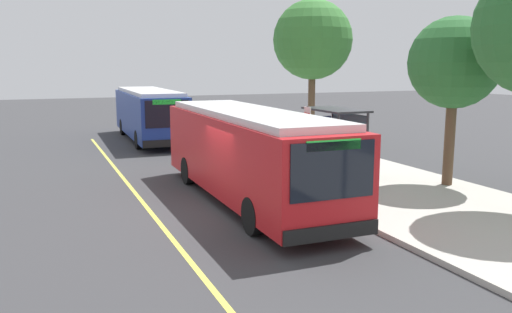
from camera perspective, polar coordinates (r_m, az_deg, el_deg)
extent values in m
plane|color=#38383A|center=(16.02, -2.97, -5.91)|extent=(120.00, 120.00, 0.00)
cube|color=#B7B2A8|center=(18.82, 14.52, -3.60)|extent=(44.00, 6.40, 0.15)
cube|color=#E0D64C|center=(15.45, -10.72, -6.66)|extent=(36.00, 0.14, 0.01)
cube|color=red|center=(16.86, -0.87, 0.29)|extent=(10.58, 2.63, 2.40)
cube|color=silver|center=(16.70, -0.88, 4.70)|extent=(9.73, 2.37, 0.20)
cube|color=black|center=(12.09, 8.34, -1.54)|extent=(0.06, 2.17, 1.34)
cube|color=black|center=(17.32, 3.11, 1.50)|extent=(9.29, 0.11, 1.06)
cube|color=white|center=(17.55, 3.08, -2.60)|extent=(10.03, 0.10, 0.28)
cube|color=#26D83F|center=(11.99, 8.42, 1.22)|extent=(0.04, 1.40, 0.24)
cube|color=black|center=(12.44, 8.20, -8.12)|extent=(0.10, 2.50, 0.36)
cylinder|color=black|center=(14.70, 8.07, -5.43)|extent=(1.00, 0.29, 1.00)
cylinder|color=black|center=(13.71, -0.35, -6.45)|extent=(1.00, 0.29, 1.00)
cylinder|color=black|center=(20.37, -1.09, -1.05)|extent=(1.00, 0.29, 1.00)
cylinder|color=black|center=(19.67, -7.38, -1.52)|extent=(1.00, 0.29, 1.00)
cube|color=navy|center=(31.46, -11.48, 4.54)|extent=(10.41, 2.83, 2.40)
cube|color=silver|center=(31.37, -11.56, 6.90)|extent=(9.57, 2.55, 0.20)
cube|color=black|center=(26.35, -9.57, 4.55)|extent=(0.10, 2.17, 1.34)
cube|color=black|center=(31.68, -9.19, 5.17)|extent=(9.10, 0.28, 1.06)
cube|color=yellow|center=(31.81, -9.12, 2.89)|extent=(9.82, 0.29, 0.28)
cube|color=#26D83F|center=(26.30, -9.61, 5.83)|extent=(0.07, 1.40, 0.24)
cube|color=black|center=(26.50, -9.48, 1.42)|extent=(0.15, 2.50, 0.36)
cylinder|color=black|center=(28.68, -8.03, 2.03)|extent=(1.01, 0.31, 1.00)
cylinder|color=black|center=(28.25, -12.60, 1.77)|extent=(1.01, 0.31, 1.00)
cylinder|color=black|center=(34.81, -10.42, 3.33)|extent=(1.01, 0.31, 1.00)
cylinder|color=black|center=(34.46, -14.20, 3.13)|extent=(1.01, 0.31, 1.00)
cylinder|color=#333338|center=(20.81, 11.91, 1.35)|extent=(0.10, 0.10, 2.40)
cylinder|color=#333338|center=(20.11, 8.85, 1.15)|extent=(0.10, 0.10, 2.40)
cylinder|color=#333338|center=(22.98, 8.24, 2.24)|extent=(0.10, 0.10, 2.40)
cylinder|color=#333338|center=(22.34, 5.37, 2.09)|extent=(0.10, 0.10, 2.40)
cube|color=#333338|center=(21.40, 8.61, 5.02)|extent=(2.90, 1.60, 0.08)
cube|color=#4C606B|center=(21.88, 9.98, 1.82)|extent=(2.47, 0.04, 2.16)
cube|color=navy|center=(22.66, 6.82, 2.05)|extent=(0.06, 1.11, 1.82)
cube|color=brown|center=(21.78, 8.30, -0.17)|extent=(1.60, 0.44, 0.06)
cube|color=brown|center=(21.86, 8.85, 0.60)|extent=(1.60, 0.05, 0.44)
cube|color=#333338|center=(22.43, 7.34, -0.44)|extent=(0.08, 0.40, 0.45)
cube|color=#333338|center=(21.22, 9.28, -1.08)|extent=(0.08, 0.40, 0.45)
cylinder|color=#333338|center=(18.49, 5.58, 1.09)|extent=(0.07, 0.07, 2.80)
cube|color=white|center=(18.34, 5.58, 4.49)|extent=(0.44, 0.03, 0.56)
cube|color=red|center=(18.34, 5.54, 4.49)|extent=(0.40, 0.01, 0.16)
cylinder|color=#282D47|center=(19.79, 8.49, -1.26)|extent=(0.14, 0.14, 0.85)
cylinder|color=#282D47|center=(19.70, 8.04, -1.30)|extent=(0.14, 0.14, 0.85)
cube|color=#338C4C|center=(19.62, 8.32, 0.83)|extent=(0.24, 0.40, 0.62)
sphere|color=tan|center=(19.56, 8.35, 2.05)|extent=(0.22, 0.22, 0.22)
cylinder|color=brown|center=(19.77, 20.17, 1.54)|extent=(0.36, 0.36, 3.10)
sphere|color=#28662D|center=(19.59, 20.64, 9.48)|extent=(3.16, 3.16, 3.16)
cylinder|color=brown|center=(27.61, 6.00, 5.18)|extent=(0.36, 0.36, 3.96)
sphere|color=#387A33|center=(27.55, 6.13, 12.45)|extent=(4.04, 4.04, 4.04)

